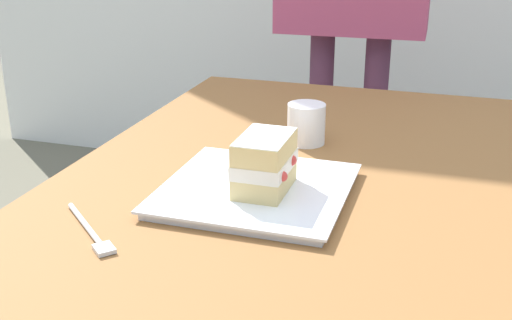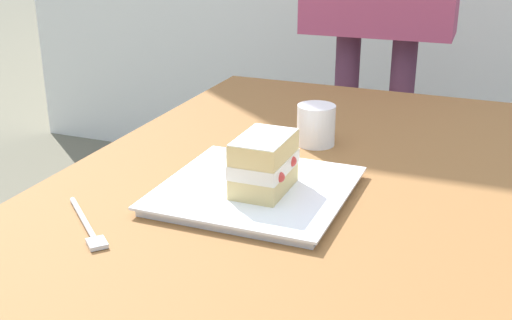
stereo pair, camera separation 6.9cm
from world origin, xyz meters
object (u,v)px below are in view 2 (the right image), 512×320
Objects in this scene: patio_table at (298,291)px; cake_slice at (264,164)px; dessert_fork at (87,226)px; dessert_plate at (256,191)px; coffee_cup at (316,124)px.

patio_table is 14.09× the size of cake_slice.
cake_slice reaches higher than dessert_fork.
dessert_fork is (-0.19, 0.18, -0.00)m from dessert_plate.
patio_table is at bearing -137.33° from cake_slice.
coffee_cup is at bearing 0.06° from cake_slice.
dessert_fork is 1.80× the size of coffee_cup.
dessert_fork is at bearing 133.38° from cake_slice.
patio_table is 0.40m from coffee_cup.
dessert_plate is 2.05× the size of dessert_fork.
dessert_fork is at bearing 137.31° from dessert_plate.
coffee_cup is (0.27, 0.00, -0.02)m from cake_slice.
coffee_cup reaches higher than dessert_plate.
patio_table is at bearing -166.18° from coffee_cup.
cake_slice is at bearing 42.67° from patio_table.
patio_table is 21.05× the size of coffee_cup.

